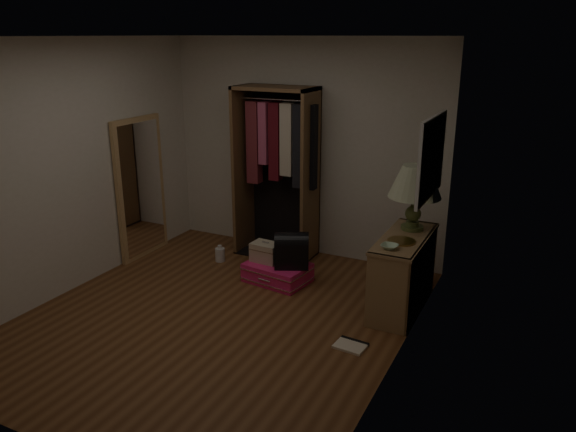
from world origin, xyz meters
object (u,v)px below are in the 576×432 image
Objects in this scene: white_jug at (220,254)px; table_lamp at (415,183)px; floor_mirror at (141,188)px; open_wardrobe at (279,158)px; console_bookshelf at (404,270)px; pink_suitcase at (278,272)px; train_case at (266,252)px; black_bag at (292,249)px.

table_lamp is at bearing 1.12° from white_jug.
floor_mirror is 8.37× the size of white_jug.
open_wardrobe is at bearing 47.09° from white_jug.
console_bookshelf is 3.27m from floor_mirror.
table_lamp reaches higher than white_jug.
console_bookshelf is at bearing -22.55° from open_wardrobe.
pink_suitcase is 2.28× the size of train_case.
black_bag is (0.54, -0.77, -0.80)m from open_wardrobe.
open_wardrobe reaches higher than floor_mirror.
pink_suitcase is 1.81m from table_lamp.
open_wardrobe is 1.21× the size of floor_mirror.
open_wardrobe reaches higher than console_bookshelf.
train_case is 0.76× the size of black_bag.
table_lamp is (0.00, 0.22, 0.84)m from console_bookshelf.
open_wardrobe is at bearing 100.45° from black_bag.
table_lamp is (3.24, 0.26, 0.38)m from floor_mirror.
pink_suitcase is at bearing -169.75° from table_lamp.
train_case is (0.22, -0.76, -0.89)m from open_wardrobe.
console_bookshelf reaches higher than black_bag.
black_bag is (2.02, 0.00, -0.44)m from floor_mirror.
train_case is at bearing -171.15° from table_lamp.
black_bag is 1.49m from table_lamp.
open_wardrobe is at bearing 123.58° from pink_suitcase.
open_wardrobe is 2.75× the size of pink_suitcase.
train_case is at bearing -176.36° from pink_suitcase.
train_case reaches higher than pink_suitcase.
console_bookshelf reaches higher than pink_suitcase.
console_bookshelf is 0.66× the size of floor_mirror.
black_bag is (0.32, -0.01, 0.10)m from train_case.
console_bookshelf is 2.07m from open_wardrobe.
white_jug is (-0.89, 0.21, -0.02)m from pink_suitcase.
white_jug is at bearing 144.16° from black_bag.
open_wardrobe is 1.19m from train_case.
open_wardrobe is 3.13× the size of table_lamp.
open_wardrobe is 1.71m from floor_mirror.
pink_suitcase reaches higher than white_jug.
table_lamp is (1.22, 0.25, 0.82)m from black_bag.
console_bookshelf is 0.86m from table_lamp.
open_wardrobe is at bearing 109.75° from train_case.
black_bag is at bearing 1.42° from train_case.
train_case is 1.81m from table_lamp.
pink_suitcase is 1.74× the size of black_bag.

